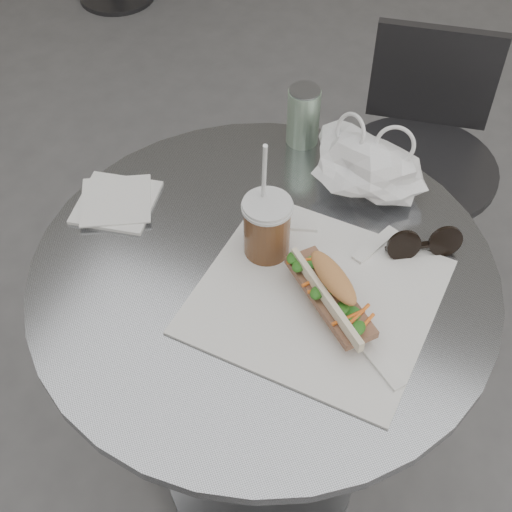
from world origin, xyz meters
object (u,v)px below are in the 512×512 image
at_px(chair_far, 411,195).
at_px(iced_coffee, 267,227).
at_px(cafe_table, 262,363).
at_px(sunglasses, 424,244).
at_px(drink_can, 303,116).
at_px(banh_mi, 331,292).

relative_size(chair_far, iced_coffee, 3.07).
distance_m(cafe_table, sunglasses, 0.40).
distance_m(chair_far, drink_can, 0.63).
xyz_separation_m(banh_mi, drink_can, (-0.19, 0.35, 0.02)).
bearing_deg(chair_far, drink_can, 54.52).
relative_size(banh_mi, drink_can, 2.00).
relative_size(sunglasses, drink_can, 1.01).
relative_size(cafe_table, iced_coffee, 3.20).
bearing_deg(sunglasses, cafe_table, -179.77).
bearing_deg(drink_can, sunglasses, -32.46).
height_order(chair_far, iced_coffee, iced_coffee).
bearing_deg(sunglasses, iced_coffee, 171.12).
distance_m(chair_far, sunglasses, 0.73).
bearing_deg(banh_mi, cafe_table, -153.70).
distance_m(banh_mi, drink_can, 0.40).
relative_size(banh_mi, iced_coffee, 0.98).
height_order(iced_coffee, sunglasses, iced_coffee).
relative_size(iced_coffee, drink_can, 2.04).
height_order(cafe_table, drink_can, drink_can).
xyz_separation_m(chair_far, banh_mi, (0.02, -0.74, 0.45)).
height_order(sunglasses, drink_can, drink_can).
bearing_deg(chair_far, sunglasses, 90.07).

